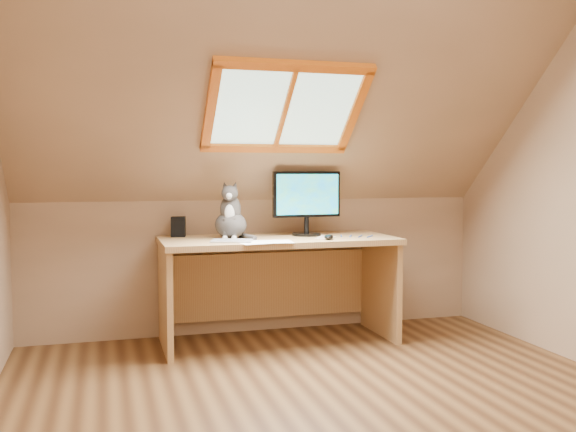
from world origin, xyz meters
name	(u,v)px	position (x,y,z in m)	size (l,w,h in m)	color
ground	(341,412)	(0.00, 0.00, 0.00)	(3.50, 3.50, 0.00)	brown
room_shell	(350,126)	(0.00, -0.09, 1.43)	(3.52, 3.52, 2.41)	tan
desk	(276,268)	(0.05, 1.45, 0.52)	(1.64, 0.72, 0.75)	tan
monitor	(307,199)	(0.28, 1.45, 1.02)	(0.50, 0.21, 0.47)	black
cat	(230,218)	(-0.29, 1.40, 0.89)	(0.28, 0.31, 0.40)	#47423F
desk_speaker	(178,227)	(-0.62, 1.63, 0.82)	(0.10, 0.10, 0.14)	black
graphics_tablet	(232,241)	(-0.32, 1.20, 0.75)	(0.27, 0.19, 0.01)	#B2B2B7
mouse	(329,237)	(0.34, 1.14, 0.77)	(0.06, 0.11, 0.04)	black
papers	(275,241)	(-0.05, 1.12, 0.75)	(0.33, 0.27, 0.00)	white
cables	(344,237)	(0.50, 1.26, 0.75)	(0.51, 0.26, 0.01)	silver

